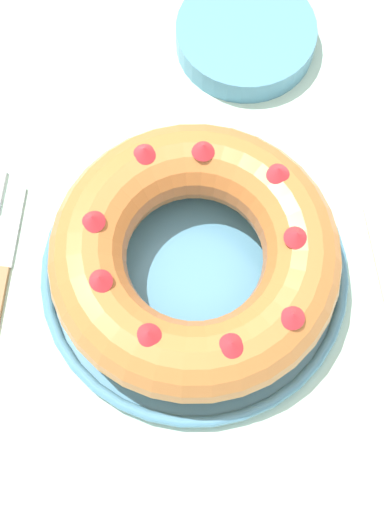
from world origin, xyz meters
TOP-DOWN VIEW (x-y plane):
  - ground_plane at (0.00, 0.00)m, footprint 8.00×8.00m
  - dining_table at (0.00, 0.00)m, footprint 1.50×1.18m
  - serving_dish at (-0.02, 0.03)m, footprint 0.34×0.34m
  - bundt_cake at (-0.02, 0.03)m, footprint 0.31×0.31m
  - cake_knife at (-0.24, 0.02)m, footprint 0.02×0.18m
  - side_bowl at (0.02, 0.35)m, footprint 0.18×0.18m

SIDE VIEW (x-z plane):
  - ground_plane at x=0.00m, z-range 0.00..0.00m
  - dining_table at x=0.00m, z-range 0.29..1.01m
  - cake_knife at x=-0.24m, z-range 0.72..0.73m
  - serving_dish at x=-0.02m, z-range 0.72..0.74m
  - side_bowl at x=0.02m, z-range 0.72..0.76m
  - bundt_cake at x=-0.02m, z-range 0.74..0.83m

